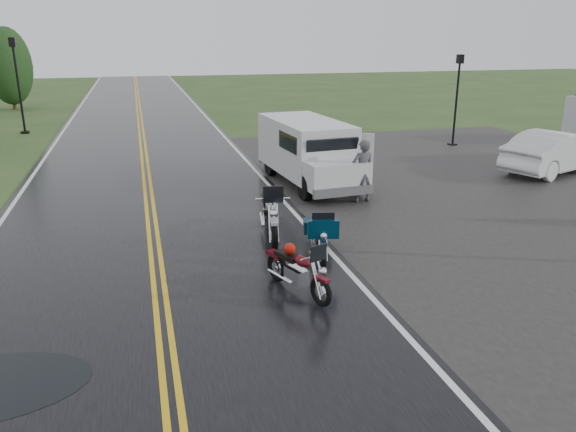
% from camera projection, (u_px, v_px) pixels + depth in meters
% --- Properties ---
extents(ground, '(120.00, 120.00, 0.00)m').
position_uv_depth(ground, '(163.00, 318.00, 9.77)').
color(ground, '#2D471E').
rests_on(ground, ground).
extents(road, '(8.00, 100.00, 0.04)m').
position_uv_depth(road, '(147.00, 180.00, 18.95)').
color(road, black).
rests_on(road, ground).
extents(parking_pad, '(14.00, 24.00, 0.03)m').
position_uv_depth(parking_pad, '(522.00, 196.00, 17.06)').
color(parking_pad, black).
rests_on(parking_pad, ground).
extents(motorcycle_red, '(1.31, 2.02, 1.12)m').
position_uv_depth(motorcycle_red, '(321.00, 280.00, 9.91)').
color(motorcycle_red, '#50090F').
rests_on(motorcycle_red, ground).
extents(motorcycle_teal, '(1.17, 2.13, 1.19)m').
position_uv_depth(motorcycle_teal, '(323.00, 244.00, 11.51)').
color(motorcycle_teal, '#05283E').
rests_on(motorcycle_teal, ground).
extents(motorcycle_silver, '(1.26, 2.56, 1.45)m').
position_uv_depth(motorcycle_silver, '(274.00, 223.00, 12.41)').
color(motorcycle_silver, '#9B9EA2').
rests_on(motorcycle_silver, ground).
extents(van_white, '(2.48, 5.52, 2.11)m').
position_uv_depth(van_white, '(306.00, 166.00, 16.28)').
color(van_white, silver).
rests_on(van_white, ground).
extents(person_at_van, '(0.69, 0.47, 1.82)m').
position_uv_depth(person_at_van, '(363.00, 172.00, 16.17)').
color(person_at_van, '#444448').
rests_on(person_at_van, ground).
extents(sedan_white, '(4.73, 3.05, 1.47)m').
position_uv_depth(sedan_white, '(555.00, 152.00, 19.72)').
color(sedan_white, silver).
rests_on(sedan_white, ground).
extents(lamp_post_far_left, '(0.40, 0.40, 4.61)m').
position_uv_depth(lamp_post_far_left, '(19.00, 86.00, 27.13)').
color(lamp_post_far_left, black).
rests_on(lamp_post_far_left, ground).
extents(lamp_post_far_right, '(0.34, 0.34, 3.93)m').
position_uv_depth(lamp_post_far_right, '(456.00, 101.00, 24.21)').
color(lamp_post_far_right, black).
rests_on(lamp_post_far_right, ground).
extents(tree_left_far, '(2.88, 2.88, 4.43)m').
position_uv_depth(tree_left_far, '(10.00, 75.00, 35.94)').
color(tree_left_far, '#1E3D19').
rests_on(tree_left_far, ground).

